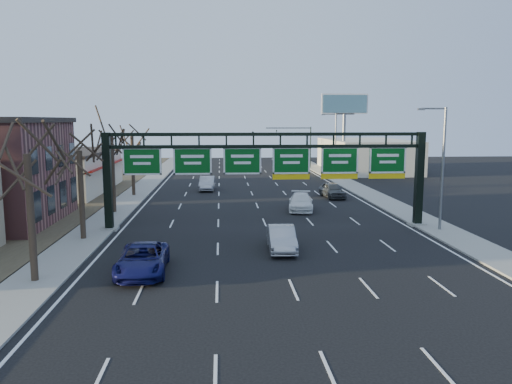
{
  "coord_description": "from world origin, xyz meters",
  "views": [
    {
      "loc": [
        -3.43,
        -28.87,
        8.06
      ],
      "look_at": [
        -1.04,
        4.84,
        3.2
      ],
      "focal_mm": 35.0,
      "sensor_mm": 36.0,
      "label": 1
    }
  ],
  "objects": [
    {
      "name": "car_white_wagon",
      "position": [
        3.78,
        15.24,
        0.75
      ],
      "size": [
        2.89,
        5.46,
        1.51
      ],
      "primitive_type": "imported",
      "rotation": [
        0.0,
        0.0,
        -0.15
      ],
      "color": "white",
      "rests_on": "ground"
    },
    {
      "name": "lane_markings",
      "position": [
        0.0,
        20.0,
        0.01
      ],
      "size": [
        21.6,
        120.0,
        0.01
      ],
      "primitive_type": "cube",
      "color": "white",
      "rests_on": "ground"
    },
    {
      "name": "sidewalk_right",
      "position": [
        12.8,
        20.0,
        0.06
      ],
      "size": [
        3.0,
        120.0,
        0.12
      ],
      "primitive_type": "cube",
      "color": "gray",
      "rests_on": "ground"
    },
    {
      "name": "tree_far",
      "position": [
        -12.8,
        25.0,
        7.48
      ],
      "size": [
        3.6,
        3.6,
        8.86
      ],
      "color": "#32241B",
      "rests_on": "sidewalk_left"
    },
    {
      "name": "building_right_distant",
      "position": [
        20.0,
        50.0,
        2.5
      ],
      "size": [
        12.0,
        20.0,
        5.0
      ],
      "primitive_type": "cube",
      "color": "beige",
      "rests_on": "ground"
    },
    {
      "name": "car_blue_suv",
      "position": [
        -7.62,
        -2.86,
        0.76
      ],
      "size": [
        2.72,
        5.58,
        1.53
      ],
      "primitive_type": "imported",
      "rotation": [
        0.0,
        0.0,
        0.03
      ],
      "color": "#131454",
      "rests_on": "ground"
    },
    {
      "name": "ground",
      "position": [
        0.0,
        0.0,
        0.0
      ],
      "size": [
        160.0,
        160.0,
        0.0
      ],
      "primitive_type": "plane",
      "color": "black",
      "rests_on": "ground"
    },
    {
      "name": "streetlight_near",
      "position": [
        12.47,
        6.0,
        5.08
      ],
      "size": [
        2.15,
        0.22,
        9.0
      ],
      "color": "slate",
      "rests_on": "sidewalk_right"
    },
    {
      "name": "car_silver_distant",
      "position": [
        -5.03,
        29.0,
        0.79
      ],
      "size": [
        1.85,
        4.86,
        1.58
      ],
      "primitive_type": "imported",
      "rotation": [
        0.0,
        0.0,
        -0.04
      ],
      "color": "#AAAAAF",
      "rests_on": "ground"
    },
    {
      "name": "car_silver_sedan",
      "position": [
        0.32,
        1.29,
        0.76
      ],
      "size": [
        1.77,
        4.67,
        1.52
      ],
      "primitive_type": "imported",
      "rotation": [
        0.0,
        0.0,
        -0.03
      ],
      "color": "#A4A4A8",
      "rests_on": "ground"
    },
    {
      "name": "tree_near",
      "position": [
        -12.8,
        -4.0,
        7.48
      ],
      "size": [
        3.6,
        3.6,
        8.86
      ],
      "color": "#32241B",
      "rests_on": "sidewalk_left"
    },
    {
      "name": "car_grey_far",
      "position": [
        8.28,
        22.38,
        0.79
      ],
      "size": [
        2.33,
        4.83,
        1.59
      ],
      "primitive_type": "imported",
      "rotation": [
        0.0,
        0.0,
        0.1
      ],
      "color": "#3F4244",
      "rests_on": "ground"
    },
    {
      "name": "tree_gantry",
      "position": [
        -12.8,
        5.0,
        7.11
      ],
      "size": [
        3.6,
        3.6,
        8.48
      ],
      "color": "#32241B",
      "rests_on": "sidewalk_left"
    },
    {
      "name": "streetlight_far",
      "position": [
        12.47,
        40.0,
        5.08
      ],
      "size": [
        2.15,
        0.22,
        9.0
      ],
      "color": "slate",
      "rests_on": "sidewalk_right"
    },
    {
      "name": "cream_strip",
      "position": [
        -21.48,
        29.0,
        2.36
      ],
      "size": [
        10.9,
        18.4,
        4.7
      ],
      "color": "beige",
      "rests_on": "ground"
    },
    {
      "name": "traffic_signal_mast",
      "position": [
        5.69,
        55.0,
        5.5
      ],
      "size": [
        10.16,
        0.54,
        7.0
      ],
      "color": "black",
      "rests_on": "ground"
    },
    {
      "name": "tree_mid",
      "position": [
        -12.8,
        15.0,
        7.85
      ],
      "size": [
        3.6,
        3.6,
        9.24
      ],
      "color": "#32241B",
      "rests_on": "sidewalk_left"
    },
    {
      "name": "billboard_right",
      "position": [
        15.0,
        44.98,
        9.06
      ],
      "size": [
        7.0,
        0.5,
        12.0
      ],
      "color": "slate",
      "rests_on": "ground"
    },
    {
      "name": "sign_gantry",
      "position": [
        0.16,
        8.0,
        4.63
      ],
      "size": [
        24.6,
        1.2,
        7.2
      ],
      "color": "black",
      "rests_on": "ground"
    },
    {
      "name": "sidewalk_left",
      "position": [
        -12.8,
        20.0,
        0.06
      ],
      "size": [
        3.0,
        120.0,
        0.12
      ],
      "primitive_type": "cube",
      "color": "gray",
      "rests_on": "ground"
    }
  ]
}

